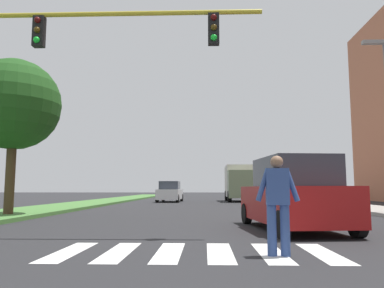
# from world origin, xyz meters

# --- Properties ---
(ground_plane) EXTENTS (140.00, 140.00, 0.00)m
(ground_plane) POSITION_xyz_m (0.00, 30.00, 0.00)
(ground_plane) COLOR #262628
(crosswalk) EXTENTS (4.95, 2.20, 0.01)m
(crosswalk) POSITION_xyz_m (0.00, 7.39, 0.00)
(crosswalk) COLOR silver
(crosswalk) RESTS_ON ground_plane
(median_strip) EXTENTS (3.38, 64.00, 0.15)m
(median_strip) POSITION_xyz_m (-7.85, 28.00, 0.07)
(median_strip) COLOR #477A38
(median_strip) RESTS_ON ground_plane
(tree_mid) EXTENTS (3.60, 3.60, 6.09)m
(tree_mid) POSITION_xyz_m (-7.35, 14.97, 4.41)
(tree_mid) COLOR #4C3823
(tree_mid) RESTS_ON median_strip
(sidewalk_right) EXTENTS (3.00, 64.00, 0.15)m
(sidewalk_right) POSITION_xyz_m (8.64, 28.00, 0.07)
(sidewalk_right) COLOR #9E9991
(sidewalk_right) RESTS_ON ground_plane
(traffic_light_gantry) EXTENTS (8.19, 0.30, 6.00)m
(traffic_light_gantry) POSITION_xyz_m (-4.10, 9.63, 4.33)
(traffic_light_gantry) COLOR gold
(traffic_light_gantry) RESTS_ON median_strip
(pedestrian_performer) EXTENTS (0.75, 0.27, 1.69)m
(pedestrian_performer) POSITION_xyz_m (1.43, 7.07, 0.93)
(pedestrian_performer) COLOR #334C8C
(pedestrian_performer) RESTS_ON ground_plane
(suv_crossing) EXTENTS (2.44, 4.79, 1.97)m
(suv_crossing) POSITION_xyz_m (2.61, 11.13, 0.93)
(suv_crossing) COLOR maroon
(suv_crossing) RESTS_ON ground_plane
(sedan_midblock) EXTENTS (1.97, 4.30, 1.69)m
(sedan_midblock) POSITION_xyz_m (-2.70, 32.00, 0.78)
(sedan_midblock) COLOR silver
(sedan_midblock) RESTS_ON ground_plane
(truck_box_delivery) EXTENTS (2.40, 6.20, 3.10)m
(truck_box_delivery) POSITION_xyz_m (3.21, 33.49, 1.63)
(truck_box_delivery) COLOR gray
(truck_box_delivery) RESTS_ON ground_plane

